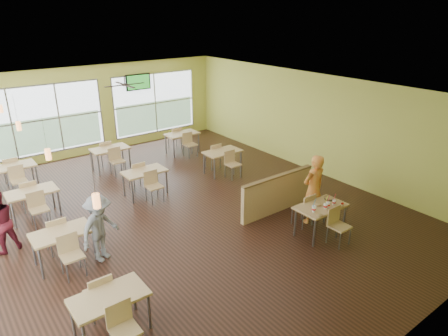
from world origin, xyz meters
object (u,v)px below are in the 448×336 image
(half_wall_divider, at_px, (277,193))
(man_plaid, at_px, (313,189))
(food_basket, at_px, (329,198))
(main_table, at_px, (321,210))

(half_wall_divider, xyz_separation_m, man_plaid, (0.31, -0.92, 0.37))
(half_wall_divider, height_order, food_basket, half_wall_divider)
(man_plaid, distance_m, food_basket, 0.44)
(half_wall_divider, distance_m, man_plaid, 1.04)
(half_wall_divider, bearing_deg, food_basket, -73.41)
(half_wall_divider, distance_m, food_basket, 1.42)
(main_table, xyz_separation_m, half_wall_divider, (0.00, 1.45, -0.11))
(main_table, xyz_separation_m, man_plaid, (0.31, 0.53, 0.26))
(food_basket, bearing_deg, man_plaid, 101.92)
(food_basket, bearing_deg, half_wall_divider, 106.59)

